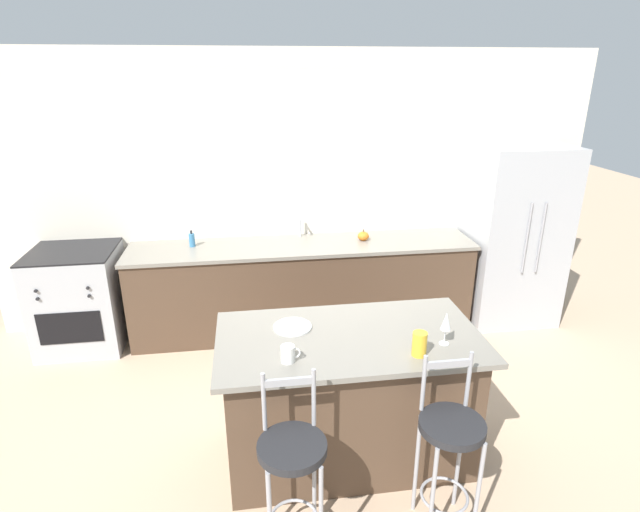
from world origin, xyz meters
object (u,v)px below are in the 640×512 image
tumbler_cup (419,344)px  bar_stool_far (450,442)px  refrigerator (512,235)px  wine_glass (446,322)px  pumpkin_decoration (363,236)px  coffee_mug (288,354)px  bar_stool_near (292,465)px  dinner_plate (293,327)px  oven_range (80,299)px  soap_bottle (192,240)px

tumbler_cup → bar_stool_far: bearing=-78.6°
refrigerator → wine_glass: (-1.51, -1.97, 0.16)m
tumbler_cup → pumpkin_decoration: size_ratio=1.33×
tumbler_cup → refrigerator: bearing=50.5°
wine_glass → coffee_mug: 0.97m
bar_stool_near → tumbler_cup: bearing=27.3°
refrigerator → tumbler_cup: (-1.71, -2.08, 0.08)m
wine_glass → pumpkin_decoration: (-0.04, 2.04, -0.12)m
dinner_plate → coffee_mug: size_ratio=2.17×
wine_glass → oven_range: bearing=144.2°
tumbler_cup → pumpkin_decoration: tumbler_cup is taller
wine_glass → dinner_plate: bearing=159.5°
refrigerator → dinner_plate: size_ratio=7.23×
bar_stool_far → soap_bottle: 3.04m
dinner_plate → wine_glass: (0.90, -0.34, 0.14)m
tumbler_cup → coffee_mug: bearing=176.7°
coffee_mug → bar_stool_far: bearing=-26.2°
bar_stool_near → pumpkin_decoration: bearing=69.5°
tumbler_cup → oven_range: bearing=140.8°
coffee_mug → pumpkin_decoration: (0.93, 2.09, -0.02)m
wine_glass → coffee_mug: bearing=-176.6°
oven_range → bar_stool_near: 3.07m
bar_stool_far → wine_glass: bearing=75.4°
wine_glass → soap_bottle: 2.70m
coffee_mug → wine_glass: bearing=3.4°
bar_stool_near → dinner_plate: 0.92m
pumpkin_decoration → coffee_mug: bearing=-113.8°
pumpkin_decoration → refrigerator: bearing=-2.3°
coffee_mug → soap_bottle: bearing=108.9°
oven_range → soap_bottle: 1.18m
bar_stool_far → tumbler_cup: (-0.07, 0.37, 0.41)m
dinner_plate → wine_glass: size_ratio=1.19×
wine_glass → coffee_mug: (-0.96, -0.06, -0.10)m
refrigerator → coffee_mug: (-2.48, -2.03, 0.06)m
oven_range → bar_stool_near: bearing=-54.6°
dinner_plate → tumbler_cup: size_ratio=1.69×
wine_glass → pumpkin_decoration: size_ratio=1.89×
bar_stool_near → tumbler_cup: bar_stool_near is taller
oven_range → dinner_plate: 2.53m
dinner_plate → wine_glass: 0.97m
dinner_plate → coffee_mug: bearing=-98.7°
refrigerator → coffee_mug: refrigerator is taller
tumbler_cup → wine_glass: bearing=27.3°
refrigerator → wine_glass: size_ratio=8.58×
soap_bottle → wine_glass: bearing=-50.9°
bar_stool_far → tumbler_cup: bearing=101.4°
coffee_mug → soap_bottle: soap_bottle is taller
oven_range → tumbler_cup: 3.36m
bar_stool_far → wine_glass: size_ratio=5.06×
bar_stool_far → wine_glass: 0.69m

